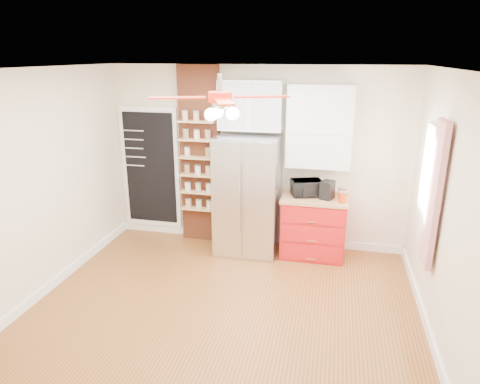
% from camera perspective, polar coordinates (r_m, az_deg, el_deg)
% --- Properties ---
extents(floor, '(4.50, 4.50, 0.00)m').
position_cam_1_polar(floor, '(5.17, -2.27, -15.36)').
color(floor, brown).
rests_on(floor, ground).
extents(ceiling, '(4.50, 4.50, 0.00)m').
position_cam_1_polar(ceiling, '(4.33, -2.72, 16.08)').
color(ceiling, white).
rests_on(ceiling, wall_back).
extents(wall_back, '(4.50, 0.02, 2.70)m').
position_cam_1_polar(wall_back, '(6.45, 2.14, 4.58)').
color(wall_back, beige).
rests_on(wall_back, floor).
extents(wall_front, '(4.50, 0.02, 2.70)m').
position_cam_1_polar(wall_front, '(2.87, -13.17, -13.85)').
color(wall_front, beige).
rests_on(wall_front, floor).
extents(wall_left, '(0.02, 4.00, 2.70)m').
position_cam_1_polar(wall_left, '(5.58, -25.41, 0.67)').
color(wall_left, beige).
rests_on(wall_left, floor).
extents(wall_right, '(0.02, 4.00, 2.70)m').
position_cam_1_polar(wall_right, '(4.57, 25.98, -2.98)').
color(wall_right, beige).
rests_on(wall_right, floor).
extents(chalkboard, '(0.95, 0.05, 1.95)m').
position_cam_1_polar(chalkboard, '(6.98, -11.81, 3.12)').
color(chalkboard, white).
rests_on(chalkboard, wall_back).
extents(brick_pillar, '(0.60, 0.16, 2.70)m').
position_cam_1_polar(brick_pillar, '(6.58, -5.31, 4.78)').
color(brick_pillar, brown).
rests_on(brick_pillar, floor).
extents(fridge, '(0.90, 0.70, 1.75)m').
position_cam_1_polar(fridge, '(6.24, 1.01, -0.41)').
color(fridge, silver).
rests_on(fridge, floor).
extents(upper_glass_cabinet, '(0.90, 0.35, 0.70)m').
position_cam_1_polar(upper_glass_cabinet, '(6.15, 1.45, 11.50)').
color(upper_glass_cabinet, white).
rests_on(upper_glass_cabinet, wall_back).
extents(red_cabinet, '(0.94, 0.64, 0.90)m').
position_cam_1_polar(red_cabinet, '(6.32, 9.75, -4.51)').
color(red_cabinet, red).
rests_on(red_cabinet, floor).
extents(upper_shelf_unit, '(0.90, 0.30, 1.15)m').
position_cam_1_polar(upper_shelf_unit, '(6.10, 10.55, 8.55)').
color(upper_shelf_unit, white).
rests_on(upper_shelf_unit, wall_back).
extents(window, '(0.04, 0.75, 1.05)m').
position_cam_1_polar(window, '(5.35, 24.04, 2.41)').
color(window, white).
rests_on(window, wall_right).
extents(curtain, '(0.06, 0.40, 1.55)m').
position_cam_1_polar(curtain, '(4.84, 24.47, -0.38)').
color(curtain, red).
rests_on(curtain, wall_right).
extents(ceiling_fan, '(1.40, 1.40, 0.44)m').
position_cam_1_polar(ceiling_fan, '(4.34, -2.67, 12.44)').
color(ceiling_fan, silver).
rests_on(ceiling_fan, ceiling).
extents(toaster_oven, '(0.49, 0.41, 0.23)m').
position_cam_1_polar(toaster_oven, '(6.17, 8.87, 0.55)').
color(toaster_oven, black).
rests_on(toaster_oven, red_cabinet).
extents(coffee_maker, '(0.22, 0.24, 0.26)m').
position_cam_1_polar(coffee_maker, '(6.09, 11.56, 0.26)').
color(coffee_maker, black).
rests_on(coffee_maker, red_cabinet).
extents(canister_left, '(0.14, 0.14, 0.14)m').
position_cam_1_polar(canister_left, '(5.99, 13.45, -0.72)').
color(canister_left, '#B23109').
rests_on(canister_left, red_cabinet).
extents(canister_right, '(0.12, 0.12, 0.13)m').
position_cam_1_polar(canister_right, '(6.21, 13.44, -0.11)').
color(canister_right, red).
rests_on(canister_right, red_cabinet).
extents(pantry_jar_oats, '(0.10, 0.10, 0.13)m').
position_cam_1_polar(pantry_jar_oats, '(6.51, -7.05, 5.37)').
color(pantry_jar_oats, beige).
rests_on(pantry_jar_oats, brick_pillar).
extents(pantry_jar_beans, '(0.11, 0.11, 0.14)m').
position_cam_1_polar(pantry_jar_beans, '(6.39, -4.26, 5.24)').
color(pantry_jar_beans, olive).
rests_on(pantry_jar_beans, brick_pillar).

